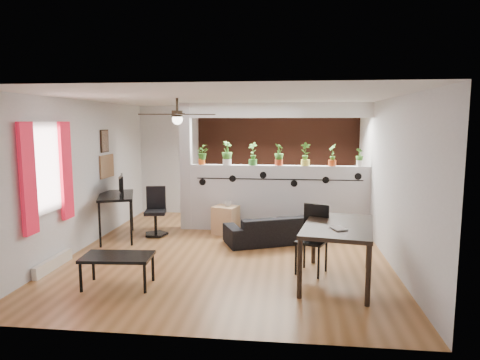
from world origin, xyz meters
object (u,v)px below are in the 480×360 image
Objects in this scene: potted_plant_1 at (227,152)px; potted_plant_2 at (253,153)px; ceiling_fan at (177,116)px; coffee_table at (117,259)px; cup at (228,204)px; potted_plant_3 at (279,154)px; office_chair at (156,214)px; cube_shelf at (226,220)px; folding_chair at (314,232)px; potted_plant_5 at (332,154)px; dining_table at (338,231)px; potted_plant_4 at (306,153)px; potted_plant_0 at (202,154)px; potted_plant_6 at (360,157)px; computer_desk at (116,199)px; sofa at (273,229)px.

potted_plant_2 is (0.53, 0.00, -0.01)m from potted_plant_1.
ceiling_fan is 2.22m from potted_plant_2.
cup is at bearing 69.32° from coffee_table.
potted_plant_3 is (0.53, 0.00, -0.01)m from potted_plant_2.
office_chair is (-1.86, -0.61, -1.18)m from potted_plant_2.
folding_chair reaches higher than cube_shelf.
potted_plant_5 is (1.58, 0.00, -0.01)m from potted_plant_2.
potted_plant_1 reaches higher than dining_table.
potted_plant_3 is at bearing -180.00° from potted_plant_4.
dining_table is at bearing 9.67° from coffee_table.
potted_plant_0 is at bearing 89.36° from ceiling_fan.
potted_plant_1 is 2.63m from potted_plant_6.
coffee_table is (-2.97, -0.51, -0.34)m from dining_table.
computer_desk is 0.81× the size of dining_table.
cup is (-0.92, 0.52, 0.37)m from sofa.
potted_plant_6 is 0.36× the size of folding_chair.
sofa is at bearing 49.77° from coffee_table.
folding_chair is (2.18, -0.55, -1.72)m from ceiling_fan.
dining_table is (1.41, -2.74, -0.86)m from potted_plant_2.
office_chair is at bearing -161.75° from potted_plant_2.
sofa is 1.02× the size of dining_table.
cup is 0.13× the size of folding_chair.
potted_plant_3 is 1.58m from potted_plant_6.
potted_plant_0 is at bearing 150.07° from cup.
potted_plant_4 is at bearing 14.57° from computer_desk.
sofa is at bearing -29.56° from cup.
cube_shelf is at bearing 11.47° from office_chair.
sofa is 2.34m from office_chair.
cup is at bearing 128.02° from dining_table.
computer_desk is 2.54m from coffee_table.
coffee_table is at bearing -108.58° from ceiling_fan.
potted_plant_5 is at bearing 12.77° from computer_desk.
dining_table is at bearing -51.98° from cup.
potted_plant_6 is at bearing -175.42° from sofa.
coffee_table is at bearing -110.68° from cup.
potted_plant_1 is 1.35× the size of potted_plant_6.
potted_plant_4 reaches higher than potted_plant_0.
potted_plant_3 is 3.25× the size of cup.
potted_plant_2 is 3.20m from dining_table.
office_chair is at bearing -168.93° from cup.
cube_shelf is at bearing -87.64° from potted_plant_1.
potted_plant_1 reaches higher than sofa.
coffee_table is (-1.03, -3.25, -1.22)m from potted_plant_1.
dining_table is at bearing -48.00° from potted_plant_0.
potted_plant_1 is at bearing 180.00° from potted_plant_2.
computer_desk is 3.90m from folding_chair.
sofa is at bearing 116.99° from dining_table.
computer_desk is 4.33m from dining_table.
folding_chair is (1.64, -2.35, -1.01)m from potted_plant_1.
potted_plant_3 reaches higher than cup.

